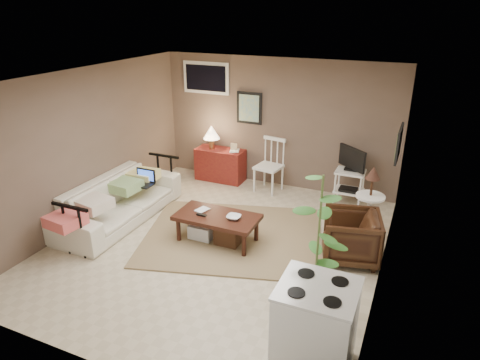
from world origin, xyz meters
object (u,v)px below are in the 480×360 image
at_px(red_console, 220,162).
at_px(spindle_chair, 269,167).
at_px(coffee_table, 217,226).
at_px(sofa, 118,194).
at_px(side_table, 371,194).
at_px(armchair, 351,235).
at_px(stove, 315,328).
at_px(tv_stand, 350,175).
at_px(potted_plant, 318,241).

distance_m(red_console, spindle_chair, 1.08).
relative_size(coffee_table, sofa, 0.52).
distance_m(spindle_chair, side_table, 2.22).
xyz_separation_m(armchair, stove, (0.03, -2.06, 0.09)).
relative_size(coffee_table, spindle_chair, 1.21).
distance_m(coffee_table, armchair, 1.90).
bearing_deg(sofa, armchair, -84.96).
bearing_deg(side_table, sofa, -164.43).
bearing_deg(red_console, tv_stand, -2.29).
bearing_deg(armchair, stove, -12.45).
height_order(tv_stand, stove, tv_stand).
bearing_deg(spindle_chair, red_console, 174.61).
bearing_deg(side_table, armchair, -99.51).
xyz_separation_m(spindle_chair, side_table, (1.95, -1.04, 0.23)).
bearing_deg(red_console, armchair, -32.72).
height_order(tv_stand, armchair, tv_stand).
bearing_deg(coffee_table, potted_plant, -28.48).
bearing_deg(potted_plant, side_table, 81.30).
height_order(red_console, spindle_chair, red_console).
xyz_separation_m(sofa, red_console, (0.72, 2.18, -0.07)).
relative_size(spindle_chair, potted_plant, 0.59).
bearing_deg(red_console, potted_plant, -48.72).
height_order(potted_plant, stove, potted_plant).
bearing_deg(tv_stand, red_console, 177.71).
height_order(red_console, armchair, red_console).
distance_m(tv_stand, side_table, 1.15).
xyz_separation_m(spindle_chair, armchair, (1.83, -1.76, -0.09)).
bearing_deg(potted_plant, stove, -75.70).
bearing_deg(armchair, tv_stand, 177.94).
xyz_separation_m(armchair, potted_plant, (-0.18, -1.24, 0.53)).
height_order(side_table, armchair, side_table).
distance_m(sofa, potted_plant, 3.59).
bearing_deg(spindle_chair, tv_stand, -0.02).
distance_m(sofa, red_console, 2.30).
bearing_deg(stove, potted_plant, 104.30).
bearing_deg(stove, red_console, 126.78).
relative_size(spindle_chair, side_table, 0.88).
height_order(sofa, red_console, red_console).
relative_size(armchair, stove, 0.80).
relative_size(tv_stand, stove, 1.11).
bearing_deg(stove, side_table, 88.14).
height_order(coffee_table, red_console, red_console).
distance_m(coffee_table, potted_plant, 2.03).
height_order(coffee_table, potted_plant, potted_plant).
xyz_separation_m(spindle_chair, potted_plant, (1.65, -3.00, 0.43)).
height_order(side_table, potted_plant, potted_plant).
bearing_deg(potted_plant, armchair, 81.78).
bearing_deg(armchair, red_console, -136.02).
height_order(coffee_table, spindle_chair, spindle_chair).
relative_size(tv_stand, potted_plant, 0.61).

